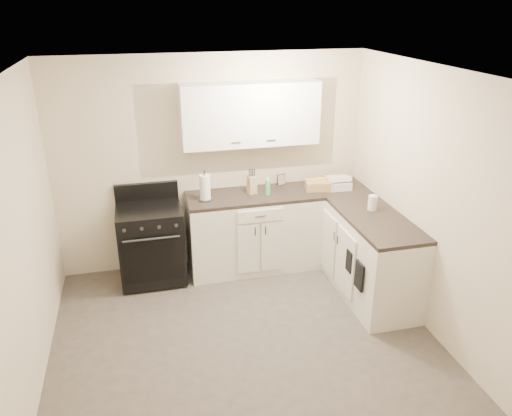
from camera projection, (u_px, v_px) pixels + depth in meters
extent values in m
plane|color=#473F38|center=(248.00, 347.00, 4.69)|extent=(3.60, 3.60, 0.00)
plane|color=white|center=(245.00, 75.00, 3.72)|extent=(3.60, 3.60, 0.00)
plane|color=beige|center=(212.00, 164.00, 5.81)|extent=(3.60, 0.00, 3.60)
plane|color=beige|center=(436.00, 207.00, 4.60)|extent=(0.00, 3.60, 3.60)
plane|color=beige|center=(17.00, 251.00, 3.81)|extent=(0.00, 3.60, 3.60)
plane|color=beige|center=(324.00, 369.00, 2.59)|extent=(3.60, 0.00, 3.60)
cube|color=silver|center=(254.00, 232.00, 5.95)|extent=(1.55, 0.60, 0.90)
cube|color=silver|center=(360.00, 247.00, 5.61)|extent=(0.60, 1.90, 0.90)
cube|color=black|center=(254.00, 196.00, 5.77)|extent=(1.55, 0.60, 0.04)
cube|color=black|center=(364.00, 208.00, 5.42)|extent=(0.60, 1.90, 0.04)
cube|color=white|center=(250.00, 114.00, 5.54)|extent=(1.55, 0.30, 0.70)
cube|color=black|center=(152.00, 244.00, 5.66)|extent=(0.72, 0.61, 0.87)
cube|color=tan|center=(252.00, 185.00, 5.74)|extent=(0.11, 0.11, 0.21)
cylinder|color=white|center=(205.00, 187.00, 5.55)|extent=(0.15, 0.15, 0.29)
cylinder|color=#46B768|center=(268.00, 188.00, 5.71)|extent=(0.07, 0.07, 0.17)
cube|color=black|center=(281.00, 180.00, 6.03)|extent=(0.11, 0.05, 0.13)
cube|color=tan|center=(319.00, 185.00, 5.89)|extent=(0.35, 0.27, 0.10)
cube|color=white|center=(338.00, 185.00, 5.92)|extent=(0.26, 0.25, 0.09)
cylinder|color=silver|center=(372.00, 203.00, 5.31)|extent=(0.13, 0.13, 0.16)
cube|color=black|center=(359.00, 276.00, 4.92)|extent=(0.02, 0.17, 0.29)
cube|color=black|center=(349.00, 261.00, 5.13)|extent=(0.02, 0.14, 0.23)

